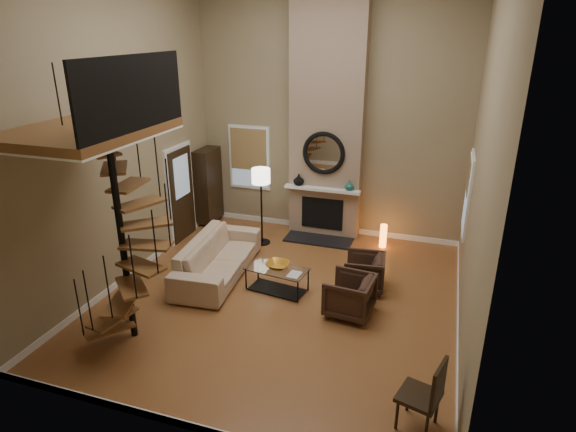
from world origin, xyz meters
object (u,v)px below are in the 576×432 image
(hutch, at_px, (208,185))
(side_chair, at_px, (427,393))
(armchair_far, at_px, (353,296))
(armchair_near, at_px, (368,272))
(floor_lamp, at_px, (261,182))
(coffee_table, at_px, (277,277))
(accent_lamp, at_px, (383,236))
(sofa, at_px, (218,256))

(hutch, distance_m, side_chair, 7.50)
(armchair_far, height_order, side_chair, side_chair)
(armchair_near, distance_m, floor_lamp, 3.08)
(armchair_far, distance_m, coffee_table, 1.51)
(hutch, bearing_deg, coffee_table, -44.60)
(accent_lamp, bearing_deg, coffee_table, -121.71)
(hutch, distance_m, floor_lamp, 1.88)
(floor_lamp, xyz_separation_m, side_chair, (3.77, -4.41, -0.89))
(accent_lamp, relative_size, side_chair, 0.54)
(sofa, distance_m, side_chair, 4.88)
(sofa, xyz_separation_m, floor_lamp, (0.26, 1.67, 1.02))
(hutch, bearing_deg, armchair_far, -35.85)
(coffee_table, bearing_deg, armchair_near, 19.87)
(armchair_near, height_order, side_chair, side_chair)
(side_chair, bearing_deg, armchair_near, 111.17)
(hutch, relative_size, armchair_far, 2.32)
(armchair_near, bearing_deg, armchair_far, -11.53)
(armchair_far, xyz_separation_m, accent_lamp, (0.09, 2.87, -0.10))
(sofa, relative_size, side_chair, 2.53)
(floor_lamp, bearing_deg, armchair_far, -42.01)
(hutch, distance_m, sofa, 2.85)
(sofa, relative_size, floor_lamp, 1.46)
(accent_lamp, xyz_separation_m, side_chair, (1.19, -5.04, 0.28))
(coffee_table, relative_size, side_chair, 1.18)
(hutch, distance_m, armchair_far, 5.14)
(armchair_far, relative_size, coffee_table, 0.65)
(armchair_near, distance_m, side_chair, 3.32)
(floor_lamp, xyz_separation_m, accent_lamp, (2.57, 0.63, -1.16))
(coffee_table, distance_m, accent_lamp, 2.96)
(armchair_far, bearing_deg, side_chair, 36.08)
(armchair_near, height_order, floor_lamp, floor_lamp)
(coffee_table, relative_size, accent_lamp, 2.18)
(floor_lamp, bearing_deg, hutch, 155.50)
(side_chair, bearing_deg, coffee_table, 137.39)
(hutch, distance_m, accent_lamp, 4.29)
(sofa, relative_size, coffee_table, 2.15)
(coffee_table, bearing_deg, sofa, 170.35)
(sofa, xyz_separation_m, armchair_far, (2.75, -0.57, -0.04))
(hutch, xyz_separation_m, armchair_near, (4.23, -2.08, -0.60))
(side_chair, bearing_deg, hutch, 136.39)
(coffee_table, height_order, side_chair, side_chair)
(hutch, height_order, armchair_far, hutch)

